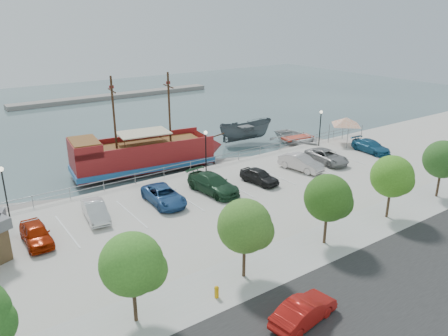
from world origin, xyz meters
TOP-DOWN VIEW (x-y plane):
  - ground at (0.00, 0.00)m, footprint 160.00×160.00m
  - street at (0.00, -16.00)m, footprint 100.00×8.00m
  - sidewalk at (0.00, -10.00)m, footprint 100.00×4.00m
  - seawall_railing at (0.00, 7.80)m, footprint 50.00×0.06m
  - far_shore at (10.00, 55.00)m, footprint 40.00×3.00m
  - pirate_ship at (-2.54, 12.75)m, footprint 17.19×6.62m
  - patrol_boat at (11.62, 15.10)m, footprint 7.58×4.44m
  - speedboat at (16.20, 10.28)m, footprint 6.11×7.96m
  - dock_west at (-14.96, 9.20)m, footprint 7.51×4.41m
  - dock_mid at (6.55, 9.20)m, footprint 6.54×4.11m
  - dock_east at (16.27, 9.20)m, footprint 8.08×3.73m
  - canopy_tent at (19.43, 5.53)m, footprint 4.62×4.62m
  - street_sedan at (-8.01, -15.03)m, footprint 4.25×2.01m
  - fire_hydrant at (-10.52, -10.80)m, footprint 0.27×0.27m
  - lamp_post_left at (-18.00, 6.50)m, footprint 0.36×0.36m
  - lamp_post_mid at (0.00, 6.50)m, footprint 0.36×0.36m
  - lamp_post_right at (16.00, 6.50)m, footprint 0.36×0.36m
  - tree_b at (-14.85, -10.07)m, footprint 3.30×3.20m
  - tree_c at (-7.85, -10.07)m, footprint 3.30×3.20m
  - tree_d at (-0.85, -10.07)m, footprint 3.30×3.20m
  - tree_e at (6.15, -10.07)m, footprint 3.30×3.20m
  - tree_f at (13.15, -10.07)m, footprint 3.30×3.20m
  - parked_car_a at (-17.18, 1.43)m, footprint 1.73×4.21m
  - parked_car_b at (-12.56, 2.70)m, footprint 1.98×4.33m
  - parked_car_c at (-6.90, 2.28)m, footprint 2.53×5.15m
  - parked_car_d at (-2.23, 1.93)m, footprint 2.86×5.77m
  - parked_car_e at (2.51, 1.28)m, footprint 2.14×4.22m
  - parked_car_f at (8.22, 1.65)m, footprint 2.41×4.94m
  - parked_car_g at (12.02, 1.68)m, footprint 2.48×5.09m
  - parked_car_h at (18.93, 1.36)m, footprint 2.27×4.90m

SIDE VIEW (x-z plane):
  - ground at x=0.00m, z-range -1.00..-1.00m
  - dock_mid at x=6.55m, z-range -1.00..-0.64m
  - dock_west at x=-14.96m, z-range -1.00..-0.59m
  - dock_east at x=16.27m, z-range -1.00..-0.55m
  - far_shore at x=10.00m, z-range -1.00..-0.20m
  - speedboat at x=16.20m, z-range -1.00..0.53m
  - street at x=0.00m, z-range -0.01..0.03m
  - sidewalk at x=0.00m, z-range -0.01..0.04m
  - patrol_boat at x=11.62m, z-range -1.00..1.76m
  - fire_hydrant at x=-10.52m, z-range 0.03..0.80m
  - seawall_railing at x=0.00m, z-range 0.03..1.03m
  - street_sedan at x=-8.01m, z-range 0.00..1.34m
  - parked_car_b at x=-12.56m, z-range 0.00..1.38m
  - parked_car_e at x=2.51m, z-range 0.00..1.38m
  - parked_car_h at x=18.93m, z-range 0.00..1.39m
  - parked_car_g at x=12.02m, z-range 0.00..1.39m
  - parked_car_c at x=-6.90m, z-range 0.00..1.41m
  - parked_car_a at x=-17.18m, z-range 0.00..1.43m
  - parked_car_f at x=8.22m, z-range 0.00..1.56m
  - pirate_ship at x=-2.54m, z-range -4.56..6.15m
  - parked_car_d at x=-2.23m, z-range 0.00..1.61m
  - lamp_post_left at x=-18.00m, z-range 0.80..5.08m
  - lamp_post_mid at x=0.00m, z-range 0.80..5.08m
  - lamp_post_right at x=16.00m, z-range 0.80..5.08m
  - canopy_tent at x=19.43m, z-range 1.35..5.01m
  - tree_b at x=-14.85m, z-range 0.80..5.80m
  - tree_c at x=-7.85m, z-range 0.80..5.80m
  - tree_d at x=-0.85m, z-range 0.80..5.80m
  - tree_e at x=6.15m, z-range 0.80..5.80m
  - tree_f at x=13.15m, z-range 0.80..5.80m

